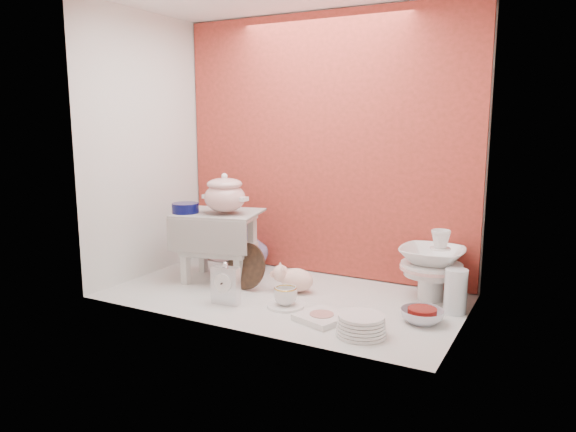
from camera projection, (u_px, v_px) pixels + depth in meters
name	position (u px, v px, depth m)	size (l,w,h in m)	color
ground	(283.00, 296.00, 2.79)	(1.80, 1.80, 0.00)	silver
niche_shell	(299.00, 114.00, 2.78)	(1.86, 1.03, 1.53)	#C03830
step_stool	(220.00, 246.00, 3.05)	(0.45, 0.38, 0.39)	silver
soup_tureen	(225.00, 193.00, 2.94)	(0.27, 0.27, 0.23)	white
cobalt_bowl	(185.00, 208.00, 2.98)	(0.15, 0.15, 0.05)	#090B44
floral_platter	(221.00, 233.00, 3.46)	(0.37, 0.09, 0.37)	silver
blue_white_vase	(247.00, 247.00, 3.28)	(0.26, 0.26, 0.27)	silver
lacquer_tray	(246.00, 266.00, 2.90)	(0.25, 0.08, 0.25)	black
mantel_clock	(226.00, 284.00, 2.65)	(0.14, 0.05, 0.21)	silver
plush_pig	(297.00, 279.00, 2.84)	(0.23, 0.16, 0.14)	beige
teacup_saucer	(286.00, 306.00, 2.62)	(0.18, 0.18, 0.01)	white
gold_rim_teacup	(286.00, 296.00, 2.61)	(0.11, 0.11, 0.09)	white
lattice_dish	(322.00, 317.00, 2.45)	(0.20, 0.20, 0.03)	white
dinner_plate_stack	(361.00, 325.00, 2.27)	(0.22, 0.22, 0.09)	white
crystal_bowl	(422.00, 316.00, 2.42)	(0.19, 0.19, 0.06)	silver
clear_glass_vase	(456.00, 291.00, 2.53)	(0.11, 0.11, 0.21)	silver
porcelain_tower	(432.00, 265.00, 2.70)	(0.32, 0.32, 0.37)	white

